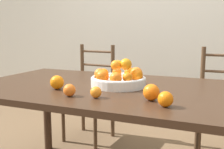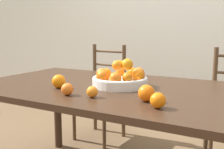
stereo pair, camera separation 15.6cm
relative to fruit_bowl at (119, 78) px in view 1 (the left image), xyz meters
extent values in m
cube|color=silver|center=(-0.06, 1.58, 0.48)|extent=(8.00, 0.06, 2.60)
cube|color=#382316|center=(-0.06, -0.01, -0.07)|extent=(1.80, 1.04, 0.03)
cylinder|color=#382316|center=(-0.89, 0.43, -0.45)|extent=(0.07, 0.07, 0.73)
cylinder|color=white|center=(0.00, 0.00, -0.03)|extent=(0.35, 0.35, 0.05)
torus|color=white|center=(0.00, 0.00, 0.00)|extent=(0.35, 0.35, 0.02)
sphere|color=orange|center=(0.12, 0.01, 0.03)|extent=(0.07, 0.07, 0.07)
sphere|color=orange|center=(0.09, 0.07, 0.03)|extent=(0.08, 0.08, 0.08)
sphere|color=orange|center=(0.03, 0.12, 0.02)|extent=(0.07, 0.07, 0.07)
sphere|color=orange|center=(-0.06, 0.11, 0.02)|extent=(0.06, 0.06, 0.06)
sphere|color=orange|center=(-0.12, 0.03, 0.02)|extent=(0.07, 0.07, 0.07)
sphere|color=orange|center=(-0.12, -0.03, 0.02)|extent=(0.07, 0.07, 0.07)
sphere|color=orange|center=(-0.06, -0.11, 0.02)|extent=(0.08, 0.08, 0.08)
sphere|color=orange|center=(0.03, -0.12, 0.02)|extent=(0.07, 0.07, 0.07)
sphere|color=orange|center=(0.09, -0.08, 0.02)|extent=(0.06, 0.06, 0.06)
sphere|color=orange|center=(0.05, 0.00, 0.09)|extent=(0.07, 0.07, 0.07)
sphere|color=orange|center=(-0.01, 0.01, 0.09)|extent=(0.06, 0.06, 0.06)
sphere|color=orange|center=(-0.01, -0.03, 0.09)|extent=(0.06, 0.06, 0.06)
sphere|color=orange|center=(0.28, -0.27, -0.01)|extent=(0.08, 0.08, 0.08)
sphere|color=orange|center=(0.00, -0.33, -0.02)|extent=(0.06, 0.06, 0.06)
sphere|color=orange|center=(-0.15, -0.35, -0.02)|extent=(0.07, 0.07, 0.07)
sphere|color=orange|center=(0.37, -0.35, -0.01)|extent=(0.07, 0.07, 0.07)
sphere|color=orange|center=(-0.31, -0.22, -0.01)|extent=(0.08, 0.08, 0.08)
cylinder|color=#513823|center=(-0.85, 0.63, -0.59)|extent=(0.04, 0.04, 0.46)
cylinder|color=#513823|center=(-0.47, 0.60, -0.59)|extent=(0.04, 0.04, 0.46)
cylinder|color=#513823|center=(-0.82, 0.99, -0.33)|extent=(0.04, 0.04, 0.98)
cylinder|color=#513823|center=(-0.44, 0.96, -0.33)|extent=(0.04, 0.04, 0.98)
cube|color=#513823|center=(-0.64, 0.80, -0.34)|extent=(0.45, 0.43, 0.04)
cylinder|color=#513823|center=(-0.63, 0.98, -0.20)|extent=(0.38, 0.06, 0.02)
cylinder|color=#513823|center=(-0.63, 0.98, -0.06)|extent=(0.38, 0.06, 0.02)
cylinder|color=#513823|center=(-0.63, 0.98, 0.09)|extent=(0.38, 0.06, 0.02)
cylinder|color=#513823|center=(0.45, 0.61, -0.59)|extent=(0.04, 0.04, 0.46)
cylinder|color=#513823|center=(0.44, 0.97, -0.33)|extent=(0.04, 0.04, 0.98)
cube|color=#513823|center=(0.64, 0.80, -0.34)|extent=(0.42, 0.41, 0.04)
cylinder|color=#513823|center=(0.63, 0.98, -0.20)|extent=(0.38, 0.03, 0.02)
camera|label=1|loc=(0.59, -1.53, 0.29)|focal=42.00mm
camera|label=2|loc=(0.73, -1.46, 0.29)|focal=42.00mm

